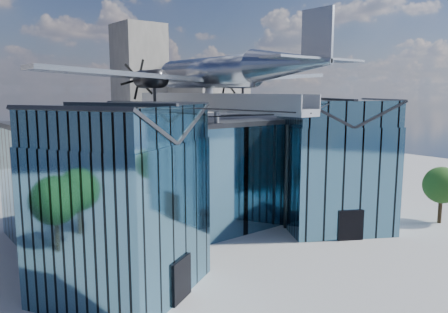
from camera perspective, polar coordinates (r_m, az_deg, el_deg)
ground_plane at (r=35.95m, az=2.03°, el=-11.80°), size 120.00×120.00×0.00m
museum at (r=38.92m, az=-3.51°, el=-1.75°), size 32.88×24.50×17.60m
bg_towers at (r=79.59m, az=-21.56°, el=6.25°), size 77.00×24.50×26.00m
tree_plaza_e at (r=46.13m, az=26.58°, el=-3.38°), size 4.52×4.52×5.42m
tree_side_e at (r=59.99m, az=8.32°, el=-0.18°), size 3.22×3.22×5.04m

